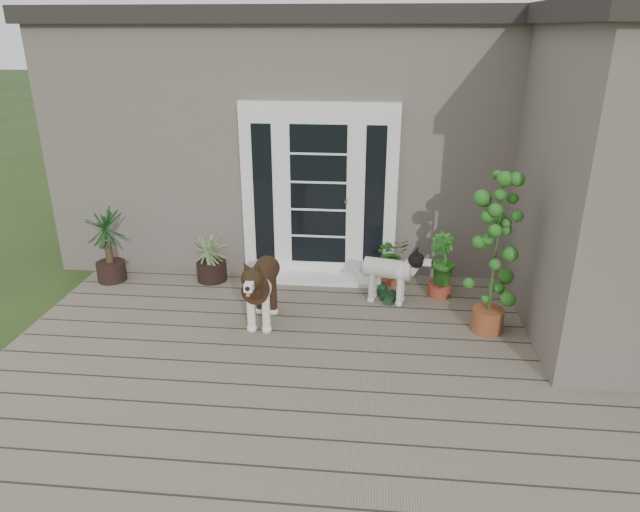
{
  "coord_description": "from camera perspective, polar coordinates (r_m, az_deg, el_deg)",
  "views": [
    {
      "loc": [
        0.49,
        -4.11,
        3.06
      ],
      "look_at": [
        -0.1,
        1.75,
        0.7
      ],
      "focal_mm": 32.06,
      "sensor_mm": 36.0,
      "label": 1
    }
  ],
  "objects": [
    {
      "name": "brindle_dog",
      "position": [
        6.03,
        -5.81,
        -3.51
      ],
      "size": [
        0.39,
        0.89,
        0.74
      ],
      "primitive_type": null,
      "rotation": [
        0.0,
        0.0,
        3.13
      ],
      "color": "#3B2515",
      "rests_on": "deck"
    },
    {
      "name": "door_step",
      "position": [
        7.17,
        -0.28,
        -2.16
      ],
      "size": [
        1.6,
        0.4,
        0.05
      ],
      "primitive_type": "cube",
      "color": "white",
      "rests_on": "deck"
    },
    {
      "name": "herb_b",
      "position": [
        6.8,
        11.94,
        -1.78
      ],
      "size": [
        0.5,
        0.5,
        0.54
      ],
      "primitive_type": "imported",
      "rotation": [
        0.0,
        0.0,
        2.2
      ],
      "color": "#265819",
      "rests_on": "deck"
    },
    {
      "name": "roof_main",
      "position": [
        8.77,
        2.75,
        22.74
      ],
      "size": [
        7.6,
        4.2,
        0.2
      ],
      "primitive_type": "cube",
      "color": "#2D2826",
      "rests_on": "house_main"
    },
    {
      "name": "door_unit",
      "position": [
        7.0,
        -0.12,
        6.38
      ],
      "size": [
        1.9,
        0.14,
        2.15
      ],
      "primitive_type": "cube",
      "color": "white",
      "rests_on": "deck"
    },
    {
      "name": "clog_right",
      "position": [
        6.65,
        7.04,
        -4.16
      ],
      "size": [
        0.22,
        0.31,
        0.09
      ],
      "primitive_type": null,
      "rotation": [
        0.0,
        0.0,
        -0.31
      ],
      "color": "#153619",
      "rests_on": "deck"
    },
    {
      "name": "white_dog",
      "position": [
        6.54,
        6.73,
        -2.15
      ],
      "size": [
        0.77,
        0.46,
        0.6
      ],
      "primitive_type": null,
      "rotation": [
        0.0,
        0.0,
        -1.79
      ],
      "color": "white",
      "rests_on": "deck"
    },
    {
      "name": "herb_c",
      "position": [
        7.25,
        19.18,
        -1.07
      ],
      "size": [
        0.44,
        0.44,
        0.53
      ],
      "primitive_type": "imported",
      "rotation": [
        0.0,
        0.0,
        4.35
      ],
      "color": "#1B4B15",
      "rests_on": "deck"
    },
    {
      "name": "deck",
      "position": [
        5.44,
        -0.37,
        -11.64
      ],
      "size": [
        6.2,
        4.6,
        0.12
      ],
      "primitive_type": "cube",
      "color": "#6B5B4C",
      "rests_on": "ground"
    },
    {
      "name": "clog_left",
      "position": [
        6.77,
        6.37,
        -3.62
      ],
      "size": [
        0.19,
        0.32,
        0.09
      ],
      "primitive_type": null,
      "rotation": [
        0.0,
        0.0,
        0.16
      ],
      "color": "#153516",
      "rests_on": "deck"
    },
    {
      "name": "sapling",
      "position": [
        5.91,
        17.11,
        0.32
      ],
      "size": [
        0.54,
        0.54,
        1.74
      ],
      "primitive_type": null,
      "rotation": [
        0.0,
        0.0,
        -0.05
      ],
      "color": "#24631C",
      "rests_on": "deck"
    },
    {
      "name": "herb_a",
      "position": [
        7.05,
        7.13,
        -0.76
      ],
      "size": [
        0.51,
        0.51,
        0.5
      ],
      "primitive_type": "imported",
      "rotation": [
        0.0,
        0.0,
        0.35
      ],
      "color": "#1C651F",
      "rests_on": "deck"
    },
    {
      "name": "yucca",
      "position": [
        7.45,
        -20.44,
        1.11
      ],
      "size": [
        0.72,
        0.72,
        0.96
      ],
      "primitive_type": null,
      "rotation": [
        0.0,
        0.0,
        0.09
      ],
      "color": "black",
      "rests_on": "deck"
    },
    {
      "name": "house_wing",
      "position": [
        6.29,
        28.2,
        5.34
      ],
      "size": [
        1.6,
        2.4,
        3.1
      ],
      "primitive_type": "cube",
      "color": "#665E54",
      "rests_on": "ground"
    },
    {
      "name": "spider_plant",
      "position": [
        7.17,
        -10.85,
        0.06
      ],
      "size": [
        0.8,
        0.8,
        0.66
      ],
      "primitive_type": null,
      "rotation": [
        0.0,
        0.0,
        -0.38
      ],
      "color": "#76945B",
      "rests_on": "deck"
    },
    {
      "name": "house_main",
      "position": [
        8.9,
        2.56,
        12.06
      ],
      "size": [
        7.4,
        4.0,
        3.1
      ],
      "primitive_type": "cube",
      "color": "#665E54",
      "rests_on": "ground"
    }
  ]
}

